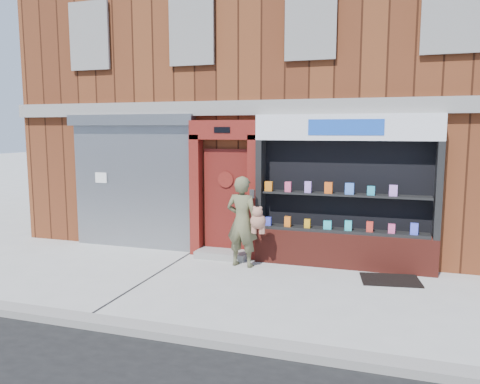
% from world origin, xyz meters
% --- Properties ---
extents(ground, '(80.00, 80.00, 0.00)m').
position_xyz_m(ground, '(0.00, 0.00, 0.00)').
color(ground, '#9E9E99').
rests_on(ground, ground).
extents(curb, '(60.00, 0.30, 0.12)m').
position_xyz_m(curb, '(0.00, -2.15, 0.06)').
color(curb, gray).
rests_on(curb, ground).
extents(building, '(12.00, 8.16, 8.00)m').
position_xyz_m(building, '(-0.00, 5.99, 4.00)').
color(building, '#562613').
rests_on(building, ground).
extents(shutter_bay, '(3.10, 0.30, 3.04)m').
position_xyz_m(shutter_bay, '(-3.00, 1.93, 1.72)').
color(shutter_bay, gray).
rests_on(shutter_bay, ground).
extents(red_door_bay, '(1.52, 0.58, 2.90)m').
position_xyz_m(red_door_bay, '(-0.75, 1.86, 1.46)').
color(red_door_bay, '#5D1410').
rests_on(red_door_bay, ground).
extents(pharmacy_bay, '(3.50, 0.41, 3.00)m').
position_xyz_m(pharmacy_bay, '(1.75, 1.81, 1.37)').
color(pharmacy_bay, maroon).
rests_on(pharmacy_bay, ground).
extents(woman, '(0.87, 0.55, 1.81)m').
position_xyz_m(woman, '(-0.14, 1.24, 0.91)').
color(woman, brown).
rests_on(woman, ground).
extents(doormat, '(1.12, 0.87, 0.03)m').
position_xyz_m(doormat, '(2.66, 1.18, 0.01)').
color(doormat, black).
rests_on(doormat, ground).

